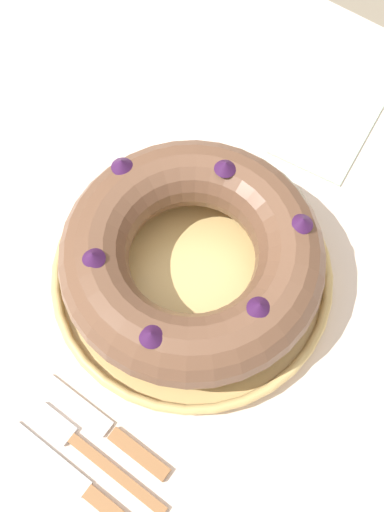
% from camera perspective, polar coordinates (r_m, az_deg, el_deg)
% --- Properties ---
extents(ground_plane, '(8.00, 8.00, 0.00)m').
position_cam_1_polar(ground_plane, '(1.47, -0.95, -13.96)').
color(ground_plane, gray).
extents(dining_table, '(1.11, 1.11, 0.74)m').
position_cam_1_polar(dining_table, '(0.85, -1.61, -5.33)').
color(dining_table, beige).
rests_on(dining_table, ground_plane).
extents(serving_dish, '(0.35, 0.35, 0.02)m').
position_cam_1_polar(serving_dish, '(0.75, 0.00, -1.75)').
color(serving_dish, tan).
rests_on(serving_dish, dining_table).
extents(bundt_cake, '(0.32, 0.32, 0.09)m').
position_cam_1_polar(bundt_cake, '(0.70, 0.00, 0.01)').
color(bundt_cake, brown).
rests_on(bundt_cake, serving_dish).
extents(fork, '(0.02, 0.18, 0.01)m').
position_cam_1_polar(fork, '(0.71, -9.81, -17.89)').
color(fork, '#936038').
rests_on(fork, dining_table).
extents(serving_knife, '(0.02, 0.20, 0.01)m').
position_cam_1_polar(serving_knife, '(0.71, -9.74, -21.33)').
color(serving_knife, '#936038').
rests_on(serving_knife, dining_table).
extents(cake_knife, '(0.02, 0.17, 0.01)m').
position_cam_1_polar(cake_knife, '(0.71, -7.44, -16.50)').
color(cake_knife, '#936038').
rests_on(cake_knife, dining_table).
extents(napkin, '(0.17, 0.13, 0.00)m').
position_cam_1_polar(napkin, '(0.90, 12.70, 11.79)').
color(napkin, '#B2D1B7').
rests_on(napkin, dining_table).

